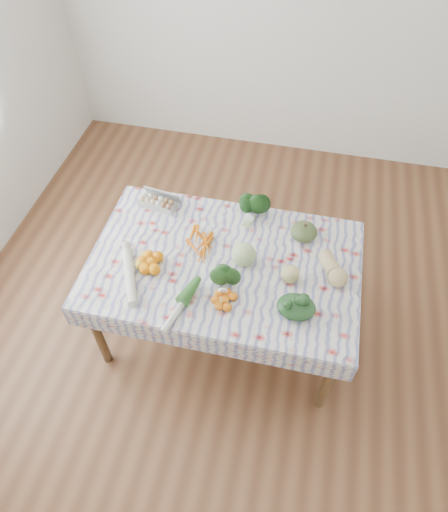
{
  "coord_description": "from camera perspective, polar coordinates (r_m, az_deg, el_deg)",
  "views": [
    {
      "loc": [
        0.38,
        -1.71,
        2.95
      ],
      "look_at": [
        0.0,
        0.0,
        0.82
      ],
      "focal_mm": 32.0,
      "sensor_mm": 36.0,
      "label": 1
    }
  ],
  "objects": [
    {
      "name": "carrot_bunch",
      "position": [
        2.87,
        -3.23,
        1.36
      ],
      "size": [
        0.25,
        0.23,
        0.04
      ],
      "primitive_type": "cube",
      "rotation": [
        0.0,
        0.0,
        0.15
      ],
      "color": "orange",
      "rests_on": "tablecloth"
    },
    {
      "name": "leek",
      "position": [
        2.6,
        -5.39,
        -6.18
      ],
      "size": [
        0.14,
        0.38,
        0.04
      ],
      "primitive_type": "cylinder",
      "rotation": [
        1.57,
        0.0,
        -0.26
      ],
      "color": "beige",
      "rests_on": "tablecloth"
    },
    {
      "name": "dining_table",
      "position": [
        2.87,
        0.0,
        -1.8
      ],
      "size": [
        1.6,
        1.0,
        0.75
      ],
      "color": "brown",
      "rests_on": "ground"
    },
    {
      "name": "kale_bunch",
      "position": [
        3.01,
        3.7,
        5.87
      ],
      "size": [
        0.21,
        0.19,
        0.15
      ],
      "primitive_type": "ellipsoid",
      "rotation": [
        0.0,
        0.0,
        -0.28
      ],
      "color": "#133510",
      "rests_on": "tablecloth"
    },
    {
      "name": "egg_carton",
      "position": [
        3.14,
        -8.36,
        6.53
      ],
      "size": [
        0.27,
        0.15,
        0.07
      ],
      "primitive_type": "cube",
      "rotation": [
        0.0,
        0.0,
        -0.17
      ],
      "color": "#A6A7A1",
      "rests_on": "tablecloth"
    },
    {
      "name": "daikon",
      "position": [
        2.76,
        -11.71,
        -2.53
      ],
      "size": [
        0.23,
        0.4,
        0.06
      ],
      "primitive_type": "cylinder",
      "rotation": [
        1.57,
        0.0,
        0.44
      ],
      "color": "beige",
      "rests_on": "tablecloth"
    },
    {
      "name": "grapefruit",
      "position": [
        2.7,
        8.28,
        -2.24
      ],
      "size": [
        0.11,
        0.11,
        0.11
      ],
      "primitive_type": "sphere",
      "rotation": [
        0.0,
        0.0,
        0.02
      ],
      "color": "tan",
      "rests_on": "tablecloth"
    },
    {
      "name": "butternut_squash",
      "position": [
        2.78,
        13.53,
        -1.51
      ],
      "size": [
        0.22,
        0.27,
        0.11
      ],
      "primitive_type": "ellipsoid",
      "rotation": [
        0.0,
        0.0,
        0.49
      ],
      "color": "tan",
      "rests_on": "tablecloth"
    },
    {
      "name": "broccoli",
      "position": [
        2.64,
        -0.14,
        -3.42
      ],
      "size": [
        0.18,
        0.18,
        0.11
      ],
      "primitive_type": "ellipsoid",
      "rotation": [
        0.0,
        0.0,
        0.23
      ],
      "color": "#214E1B",
      "rests_on": "tablecloth"
    },
    {
      "name": "tablecloth",
      "position": [
        2.81,
        0.0,
        -0.83
      ],
      "size": [
        1.66,
        1.06,
        0.01
      ],
      "primitive_type": "cube",
      "color": "silver",
      "rests_on": "dining_table"
    },
    {
      "name": "cabbage",
      "position": [
        2.75,
        2.47,
        0.19
      ],
      "size": [
        0.18,
        0.18,
        0.15
      ],
      "primitive_type": "sphere",
      "rotation": [
        0.0,
        0.0,
        -0.25
      ],
      "color": "#A4BE79",
      "rests_on": "tablecloth"
    },
    {
      "name": "orange_cluster",
      "position": [
        2.79,
        -9.04,
        -0.79
      ],
      "size": [
        0.25,
        0.25,
        0.08
      ],
      "primitive_type": "cube",
      "rotation": [
        0.0,
        0.0,
        0.11
      ],
      "color": "orange",
      "rests_on": "tablecloth"
    },
    {
      "name": "ground",
      "position": [
        3.43,
        0.0,
        -8.73
      ],
      "size": [
        4.5,
        4.5,
        0.0
      ],
      "primitive_type": "plane",
      "color": "brown",
      "rests_on": "ground"
    },
    {
      "name": "mandarin_cluster",
      "position": [
        2.61,
        0.12,
        -5.44
      ],
      "size": [
        0.22,
        0.22,
        0.06
      ],
      "primitive_type": "cube",
      "rotation": [
        0.0,
        0.0,
        -0.22
      ],
      "color": "orange",
      "rests_on": "tablecloth"
    },
    {
      "name": "kabocha_squash",
      "position": [
        2.94,
        9.95,
        3.02
      ],
      "size": [
        0.21,
        0.21,
        0.11
      ],
      "primitive_type": "ellipsoid",
      "rotation": [
        0.0,
        0.0,
        -0.27
      ],
      "color": "#45572B",
      "rests_on": "tablecloth"
    },
    {
      "name": "wall_back",
      "position": [
        4.27,
        7.56,
        28.92
      ],
      "size": [
        4.0,
        0.04,
        2.8
      ],
      "primitive_type": "cube",
      "color": "white",
      "rests_on": "ground"
    },
    {
      "name": "spinach_bag",
      "position": [
        2.59,
        9.02,
        -6.3
      ],
      "size": [
        0.25,
        0.21,
        0.1
      ],
      "primitive_type": "ellipsoid",
      "rotation": [
        0.0,
        0.0,
        0.17
      ],
      "color": "#163417",
      "rests_on": "tablecloth"
    }
  ]
}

